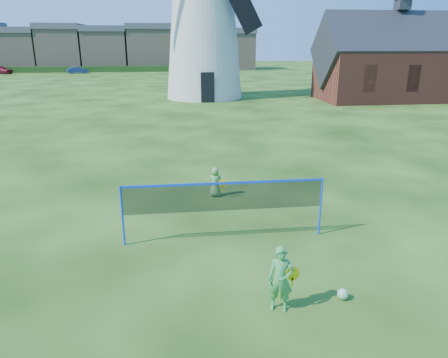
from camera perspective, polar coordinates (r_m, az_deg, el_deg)
name	(u,v)px	position (r m, az deg, el deg)	size (l,w,h in m)	color
ground	(219,242)	(10.50, -0.75, -8.69)	(220.00, 220.00, 0.00)	black
windmill	(204,14)	(38.37, -2.86, 21.91)	(15.49, 6.81, 20.88)	silver
chapel	(395,63)	(39.65, 22.70, 14.65)	(13.21, 6.41, 11.17)	brown
badminton_net	(224,198)	(10.16, 0.04, -2.62)	(5.05, 0.05, 1.55)	blue
player_girl	(281,279)	(7.84, 7.87, -13.63)	(0.69, 0.43, 1.29)	green
player_boy	(215,182)	(13.33, -1.19, -0.40)	(0.63, 0.44, 0.98)	#62A04D
play_ball	(343,294)	(8.65, 16.18, -15.10)	(0.22, 0.22, 0.22)	green
terraced_houses	(71,48)	(83.25, -20.43, 16.69)	(66.83, 8.40, 8.28)	tan
hedge	(47,70)	(78.28, -23.36, 13.79)	(62.00, 0.80, 1.00)	#193814
car_left	(1,70)	(78.09, -28.62, 13.18)	(1.53, 3.79, 1.29)	maroon
car_right	(78,70)	(73.66, -19.66, 14.05)	(1.17, 3.36, 1.11)	navy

